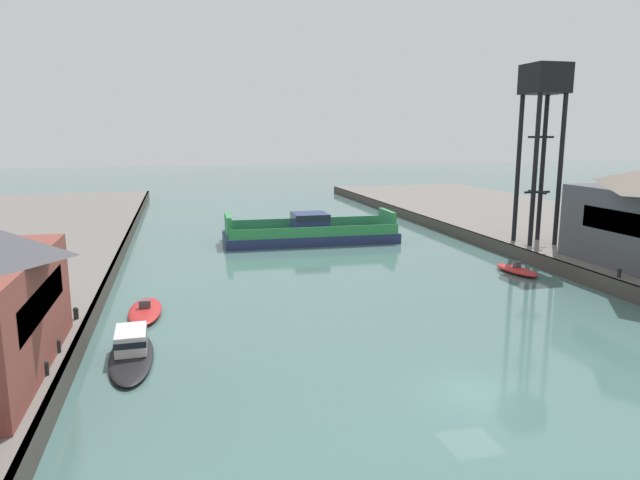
# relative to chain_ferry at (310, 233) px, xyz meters

# --- Properties ---
(ground_plane) EXTENTS (400.00, 400.00, 0.00)m
(ground_plane) POSITION_rel_chain_ferry_xyz_m (-1.29, -38.88, -1.02)
(ground_plane) COLOR #476B66
(chain_ferry) EXTENTS (19.39, 7.38, 3.30)m
(chain_ferry) POSITION_rel_chain_ferry_xyz_m (0.00, 0.00, 0.00)
(chain_ferry) COLOR navy
(chain_ferry) RESTS_ON ground
(moored_boat_near_left) EXTENTS (2.38, 5.04, 1.05)m
(moored_boat_near_left) POSITION_rel_chain_ferry_xyz_m (14.09, -18.81, -0.73)
(moored_boat_near_left) COLOR red
(moored_boat_near_left) RESTS_ON ground
(moored_boat_near_right) EXTENTS (2.26, 6.25, 0.96)m
(moored_boat_near_right) POSITION_rel_chain_ferry_xyz_m (-16.71, -22.76, -0.78)
(moored_boat_near_right) COLOR red
(moored_boat_near_right) RESTS_ON ground
(moored_boat_mid_left) EXTENTS (2.55, 7.94, 1.47)m
(moored_boat_mid_left) POSITION_rel_chain_ferry_xyz_m (-17.04, -30.41, -0.46)
(moored_boat_mid_left) COLOR black
(moored_boat_mid_left) RESTS_ON ground
(crane_tower) EXTENTS (3.58, 3.58, 17.17)m
(crane_tower) POSITION_rel_chain_ferry_xyz_m (19.99, -12.57, 13.96)
(crane_tower) COLOR black
(crane_tower) RESTS_ON quay_right
(bollard_left_mid) EXTENTS (0.32, 0.32, 0.71)m
(bollard_left_mid) POSITION_rel_chain_ferry_xyz_m (-20.31, -34.91, 0.68)
(bollard_left_mid) COLOR black
(bollard_left_mid) RESTS_ON quay_left
(bollard_left_aft) EXTENTS (0.32, 0.32, 0.71)m
(bollard_left_aft) POSITION_rel_chain_ferry_xyz_m (-20.31, -32.16, 0.68)
(bollard_left_aft) COLOR black
(bollard_left_aft) RESTS_ON quay_left
(bollard_left_far) EXTENTS (0.32, 0.32, 0.71)m
(bollard_left_far) POSITION_rel_chain_ferry_xyz_m (-20.31, -26.83, 0.68)
(bollard_left_far) COLOR black
(bollard_left_far) RESTS_ON quay_left
(bollard_right_far) EXTENTS (0.32, 0.32, 0.71)m
(bollard_right_far) POSITION_rel_chain_ferry_xyz_m (17.73, -26.45, 0.68)
(bollard_right_far) COLOR black
(bollard_right_far) RESTS_ON quay_right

